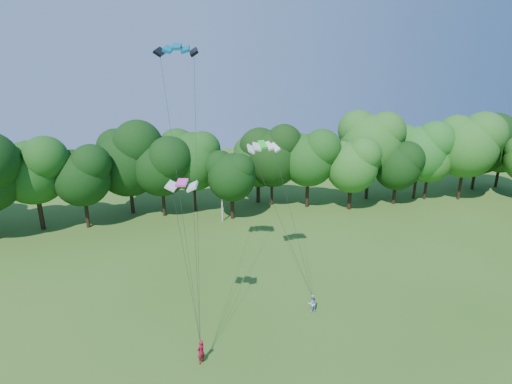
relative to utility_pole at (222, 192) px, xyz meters
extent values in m
cylinder|color=beige|center=(0.00, 0.00, -0.12)|extent=(0.20, 0.20, 7.83)
cube|color=beige|center=(0.00, 0.00, 3.60)|extent=(1.53, 0.51, 0.08)
imported|color=maroon|center=(-5.31, -25.58, -3.14)|extent=(0.78, 0.76, 1.80)
imported|color=#B2C8F7|center=(4.23, -21.62, -3.27)|extent=(0.81, 0.67, 1.53)
cube|color=#046183|center=(-5.40, -17.08, 16.76)|extent=(3.29, 1.94, 0.58)
cube|color=#22E42A|center=(1.56, -15.24, 8.90)|extent=(2.83, 1.46, 0.58)
cube|color=#F443AB|center=(-5.83, -23.44, 8.29)|extent=(2.22, 1.54, 0.32)
cylinder|color=black|center=(7.99, 4.83, -1.81)|extent=(0.44, 0.44, 4.44)
ellipsoid|color=black|center=(7.99, 4.83, 4.05)|extent=(8.89, 8.89, 9.70)
cylinder|color=black|center=(29.97, 2.63, -1.79)|extent=(0.52, 0.52, 4.49)
ellipsoid|color=#1F5D1C|center=(29.97, 2.63, 4.12)|extent=(8.97, 8.97, 9.79)
camera|label=1|loc=(-6.76, -48.41, 15.47)|focal=28.00mm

